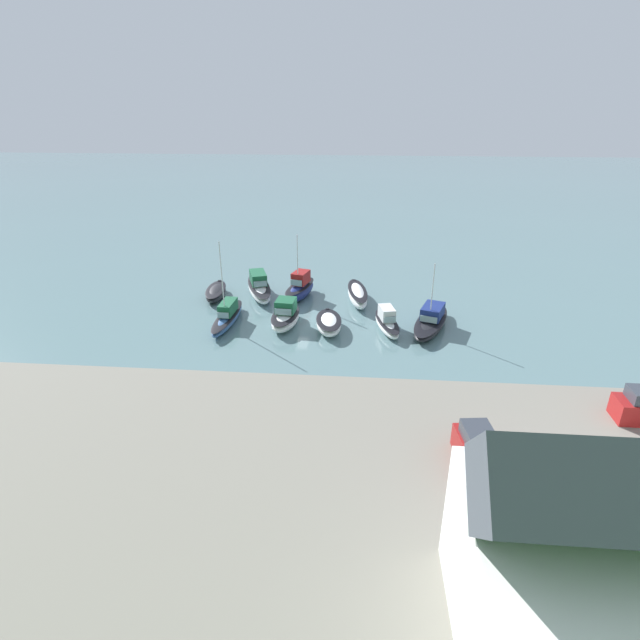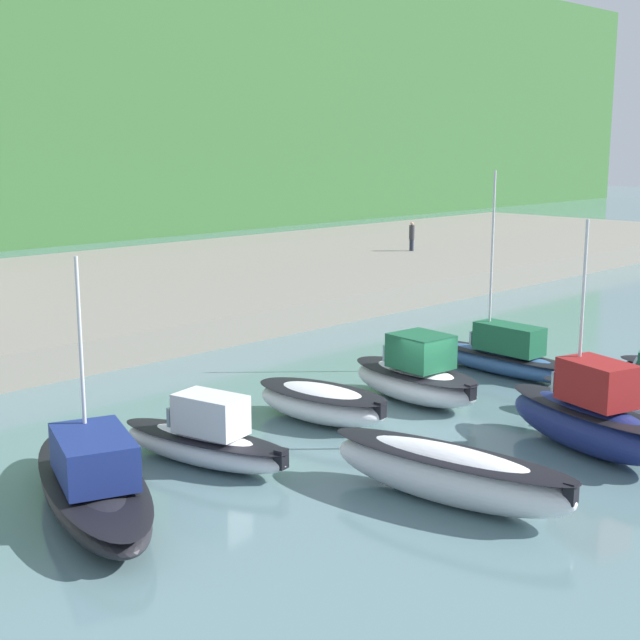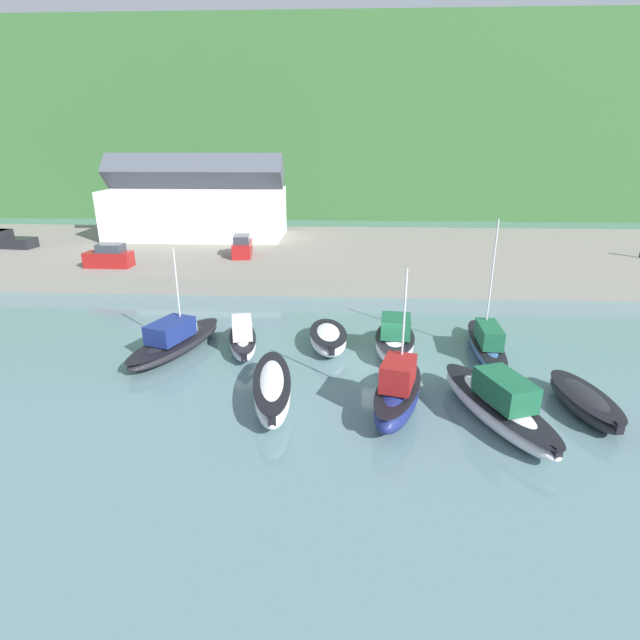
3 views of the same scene
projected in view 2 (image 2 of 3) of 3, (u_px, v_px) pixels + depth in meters
The scene contains 10 objects.
ground_plane at pixel (429, 412), 31.55m from camera, with size 320.00×320.00×0.00m, color slate.
quay_promenade at pixel (53, 299), 49.96m from camera, with size 125.77×27.56×1.46m.
moored_boat_0 at pixel (93, 482), 22.96m from camera, with size 5.17×8.78×6.57m.
moored_boat_1 at pixel (205, 440), 26.28m from camera, with size 2.94×6.25×2.17m.
moored_boat_2 at pixel (322, 402), 30.41m from camera, with size 2.94×5.45×1.24m.
moored_boat_3 at pixel (416, 377), 32.72m from camera, with size 2.93×5.95×2.56m.
moored_boat_4 at pixel (502, 356), 36.66m from camera, with size 2.07×8.32×8.28m.
moored_boat_5 at pixel (449, 473), 23.52m from camera, with size 2.86×7.37×1.54m.
moored_boat_6 at pixel (589, 418), 27.32m from camera, with size 3.65×6.67×7.14m.
person_on_quay at pixel (412, 236), 66.00m from camera, with size 0.40×0.40×2.14m.
Camera 2 is at (-24.13, -18.71, 9.39)m, focal length 50.00 mm.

